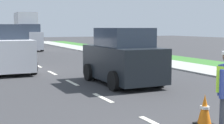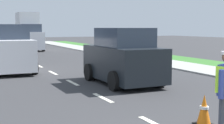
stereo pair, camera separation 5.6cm
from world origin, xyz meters
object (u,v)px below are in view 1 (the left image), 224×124
at_px(delivery_truck, 27,33).
at_px(car_oncoming_lead, 8,50).
at_px(car_outgoing_ahead, 123,58).
at_px(traffic_cone_near, 205,110).

relative_size(delivery_truck, car_oncoming_lead, 1.06).
bearing_deg(car_outgoing_ahead, delivery_truck, 89.74).
distance_m(traffic_cone_near, car_oncoming_lead, 11.08).
bearing_deg(traffic_cone_near, car_outgoing_ahead, 82.15).
xyz_separation_m(delivery_truck, car_outgoing_ahead, (-0.09, -19.78, -0.63)).
bearing_deg(car_oncoming_lead, traffic_cone_near, -75.70).
bearing_deg(car_oncoming_lead, delivery_truck, 76.17).
relative_size(traffic_cone_near, car_oncoming_lead, 0.15).
xyz_separation_m(traffic_cone_near, delivery_truck, (0.84, 25.23, 1.28)).
height_order(traffic_cone_near, car_oncoming_lead, car_oncoming_lead).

